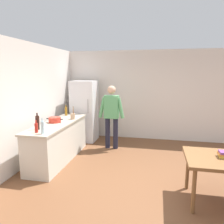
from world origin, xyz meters
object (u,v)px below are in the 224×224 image
Objects in this scene: bottle_wine_dark at (37,122)px; bottle_water_clear at (43,127)px; bottle_sauce_red at (36,128)px; bottle_oil_amber at (66,111)px; person at (112,113)px; cooking_pot at (55,120)px; utensil_jar at (73,116)px; refrigerator at (85,111)px.

bottle_wine_dark is 1.13× the size of bottle_water_clear.
bottle_sauce_red is 1.71m from bottle_oil_amber.
bottle_oil_amber is at bearing -170.13° from person.
bottle_oil_amber is (-0.04, 1.49, -0.03)m from bottle_wine_dark.
bottle_oil_amber is at bearing 95.74° from cooking_pot.
bottle_oil_amber is at bearing 91.66° from bottle_wine_dark.
bottle_sauce_red is at bearing 159.57° from bottle_water_clear.
bottle_oil_amber is (-0.36, 0.41, 0.04)m from utensil_jar.
bottle_wine_dark is at bearing -106.28° from utensil_jar.
refrigerator is at bearing 71.55° from bottle_oil_amber.
cooking_pot is 1.25× the size of utensil_jar.
cooking_pot is (-0.17, -1.59, 0.06)m from refrigerator.
cooking_pot is at bearing -96.17° from refrigerator.
bottle_oil_amber is (-0.31, 1.77, -0.01)m from bottle_water_clear.
cooking_pot is 0.67m from bottle_wine_dark.
refrigerator reaches higher than person.
refrigerator is 7.50× the size of bottle_sauce_red.
person is 5.31× the size of utensil_jar.
bottle_oil_amber is (-0.08, 0.82, 0.06)m from cooking_pot.
person reaches higher than bottle_water_clear.
bottle_water_clear is (0.06, -2.53, 0.13)m from refrigerator.
utensil_jar is 1.07× the size of bottle_water_clear.
bottle_wine_dark reaches higher than bottle_water_clear.
cooking_pot is 0.89m from bottle_sauce_red.
bottle_oil_amber is (-0.25, -0.76, 0.12)m from refrigerator.
bottle_oil_amber reaches higher than bottle_sauce_red.
person is at bearing 42.68° from cooking_pot.
utensil_jar is 1.13m from bottle_wine_dark.
bottle_wine_dark is 1.42× the size of bottle_sauce_red.
bottle_water_clear is (0.27, -0.28, -0.02)m from bottle_wine_dark.
refrigerator is at bearing 83.83° from cooking_pot.
utensil_jar is (-0.85, -0.62, 0.00)m from person.
refrigerator is 1.60m from cooking_pot.
bottle_oil_amber is (-0.14, 1.71, 0.02)m from bottle_sauce_red.
bottle_wine_dark is (-0.21, -2.25, 0.15)m from refrigerator.
bottle_sauce_red is (-1.06, -1.92, 0.02)m from person.
bottle_sauce_red is (0.10, -0.22, -0.05)m from bottle_wine_dark.
cooking_pot is at bearing -123.70° from utensil_jar.
cooking_pot is 1.18× the size of bottle_wine_dark.
utensil_jar is at bearing -48.92° from bottle_oil_amber.
utensil_jar is 1.14× the size of bottle_oil_amber.
person is at bearing 36.28° from utensil_jar.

